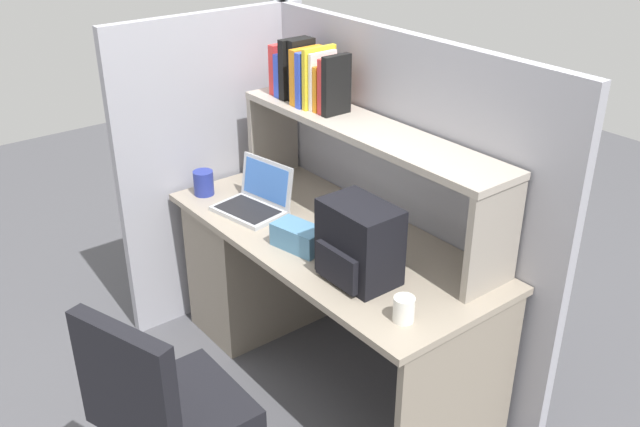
{
  "coord_description": "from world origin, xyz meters",
  "views": [
    {
      "loc": [
        2.07,
        -1.67,
        2.18
      ],
      "look_at": [
        0.0,
        -0.05,
        0.85
      ],
      "focal_mm": 39.63,
      "sensor_mm": 36.0,
      "label": 1
    }
  ],
  "objects_px": {
    "laptop": "(256,200)",
    "snack_canister": "(204,183)",
    "backpack": "(358,243)",
    "computer_mouse": "(328,233)",
    "paper_cup": "(404,309)",
    "tissue_box": "(299,237)"
  },
  "relations": [
    {
      "from": "laptop",
      "to": "snack_canister",
      "type": "relative_size",
      "value": 2.94
    },
    {
      "from": "backpack",
      "to": "computer_mouse",
      "type": "xyz_separation_m",
      "value": [
        -0.33,
        0.12,
        -0.13
      ]
    },
    {
      "from": "backpack",
      "to": "computer_mouse",
      "type": "distance_m",
      "value": 0.37
    },
    {
      "from": "laptop",
      "to": "backpack",
      "type": "relative_size",
      "value": 1.13
    },
    {
      "from": "paper_cup",
      "to": "tissue_box",
      "type": "distance_m",
      "value": 0.64
    },
    {
      "from": "computer_mouse",
      "to": "tissue_box",
      "type": "xyz_separation_m",
      "value": [
        0.0,
        -0.15,
        0.03
      ]
    },
    {
      "from": "tissue_box",
      "to": "paper_cup",
      "type": "bearing_deg",
      "value": -13.86
    },
    {
      "from": "paper_cup",
      "to": "tissue_box",
      "type": "bearing_deg",
      "value": 178.22
    },
    {
      "from": "computer_mouse",
      "to": "tissue_box",
      "type": "bearing_deg",
      "value": -81.22
    },
    {
      "from": "paper_cup",
      "to": "snack_canister",
      "type": "bearing_deg",
      "value": -178.79
    },
    {
      "from": "backpack",
      "to": "snack_canister",
      "type": "relative_size",
      "value": 2.61
    },
    {
      "from": "computer_mouse",
      "to": "snack_canister",
      "type": "relative_size",
      "value": 0.88
    },
    {
      "from": "backpack",
      "to": "laptop",
      "type": "bearing_deg",
      "value": 178.72
    },
    {
      "from": "laptop",
      "to": "computer_mouse",
      "type": "relative_size",
      "value": 3.36
    },
    {
      "from": "backpack",
      "to": "snack_canister",
      "type": "bearing_deg",
      "value": -175.17
    },
    {
      "from": "laptop",
      "to": "paper_cup",
      "type": "xyz_separation_m",
      "value": [
        1.05,
        -0.07,
        -0.0
      ]
    },
    {
      "from": "snack_canister",
      "to": "backpack",
      "type": "bearing_deg",
      "value": 4.83
    },
    {
      "from": "backpack",
      "to": "paper_cup",
      "type": "height_order",
      "value": "backpack"
    },
    {
      "from": "snack_canister",
      "to": "paper_cup",
      "type": "bearing_deg",
      "value": 1.21
    },
    {
      "from": "paper_cup",
      "to": "laptop",
      "type": "bearing_deg",
      "value": 175.91
    },
    {
      "from": "backpack",
      "to": "computer_mouse",
      "type": "height_order",
      "value": "backpack"
    },
    {
      "from": "laptop",
      "to": "computer_mouse",
      "type": "height_order",
      "value": "laptop"
    }
  ]
}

